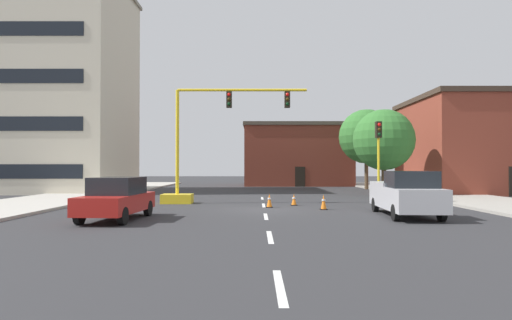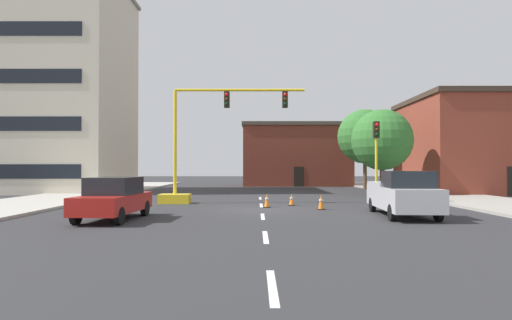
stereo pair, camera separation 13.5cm
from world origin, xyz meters
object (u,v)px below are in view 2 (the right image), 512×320
object	(u,v)px
pickup_truck_silver	(403,194)
traffic_cone_roadside_b	(321,202)
tree_right_far	(365,137)
sedan_red_near_left	(114,198)
traffic_light_pole_right	(377,143)
tree_right_mid	(382,140)
traffic_cone_roadside_a	(292,200)
traffic_cone_roadside_c	(267,201)
traffic_signal_gantry	(194,166)

from	to	relation	value
pickup_truck_silver	traffic_cone_roadside_b	world-z (taller)	pickup_truck_silver
tree_right_far	sedan_red_near_left	world-z (taller)	tree_right_far
pickup_truck_silver	traffic_light_pole_right	bearing A→B (deg)	84.76
tree_right_mid	traffic_cone_roadside_a	world-z (taller)	tree_right_mid
pickup_truck_silver	traffic_cone_roadside_a	world-z (taller)	pickup_truck_silver
tree_right_mid	pickup_truck_silver	size ratio (longest dim) A/B	1.19
traffic_light_pole_right	tree_right_mid	xyz separation A→B (m)	(2.55, 7.59, 0.68)
sedan_red_near_left	traffic_cone_roadside_b	size ratio (longest dim) A/B	6.00
sedan_red_near_left	traffic_cone_roadside_c	world-z (taller)	sedan_red_near_left
traffic_signal_gantry	tree_right_mid	xyz separation A→B (m)	(13.27, 6.95, 2.00)
tree_right_far	traffic_cone_roadside_a	xyz separation A→B (m)	(-8.60, -17.67, -4.81)
pickup_truck_silver	traffic_signal_gantry	bearing A→B (deg)	146.48
sedan_red_near_left	traffic_cone_roadside_a	bearing A→B (deg)	40.34
traffic_cone_roadside_b	traffic_cone_roadside_a	bearing A→B (deg)	118.11
traffic_light_pole_right	traffic_cone_roadside_b	bearing A→B (deg)	-139.50
tree_right_mid	pickup_truck_silver	xyz separation A→B (m)	(-3.11, -13.68, -3.24)
tree_right_far	pickup_truck_silver	bearing A→B (deg)	-100.28
tree_right_far	traffic_cone_roadside_b	size ratio (longest dim) A/B	10.15
traffic_light_pole_right	traffic_cone_roadside_c	bearing A→B (deg)	-162.74
traffic_signal_gantry	sedan_red_near_left	xyz separation A→B (m)	(-2.07, -8.02, -1.33)
tree_right_far	traffic_cone_roadside_a	world-z (taller)	tree_right_far
traffic_signal_gantry	tree_right_mid	distance (m)	15.11
traffic_cone_roadside_b	tree_right_far	bearing A→B (deg)	70.01
pickup_truck_silver	traffic_cone_roadside_c	world-z (taller)	pickup_truck_silver
traffic_light_pole_right	tree_right_mid	distance (m)	8.04
traffic_cone_roadside_a	traffic_cone_roadside_b	world-z (taller)	traffic_cone_roadside_b
traffic_cone_roadside_c	sedan_red_near_left	bearing A→B (deg)	-139.89
tree_right_far	traffic_cone_roadside_b	world-z (taller)	tree_right_far
sedan_red_near_left	traffic_light_pole_right	bearing A→B (deg)	29.95
traffic_cone_roadside_b	traffic_cone_roadside_c	world-z (taller)	traffic_cone_roadside_b
traffic_light_pole_right	traffic_cone_roadside_a	distance (m)	5.97
traffic_signal_gantry	traffic_cone_roadside_c	distance (m)	5.39
sedan_red_near_left	traffic_cone_roadside_a	world-z (taller)	sedan_red_near_left
traffic_light_pole_right	tree_right_mid	bearing A→B (deg)	71.42
tree_right_mid	traffic_cone_roadside_c	world-z (taller)	tree_right_mid
sedan_red_near_left	traffic_cone_roadside_c	distance (m)	8.37
traffic_signal_gantry	sedan_red_near_left	world-z (taller)	traffic_signal_gantry
tree_right_mid	tree_right_far	xyz separation A→B (m)	(1.06, 9.34, 0.92)
tree_right_far	traffic_cone_roadside_c	distance (m)	21.93
traffic_signal_gantry	tree_right_far	bearing A→B (deg)	48.64
tree_right_far	traffic_cone_roadside_c	world-z (taller)	tree_right_far
traffic_light_pole_right	tree_right_far	bearing A→B (deg)	77.95
pickup_truck_silver	traffic_cone_roadside_a	xyz separation A→B (m)	(-4.42, 5.35, -0.66)
traffic_signal_gantry	traffic_cone_roadside_c	world-z (taller)	traffic_signal_gantry
traffic_signal_gantry	sedan_red_near_left	size ratio (longest dim) A/B	1.87
traffic_cone_roadside_b	traffic_signal_gantry	bearing A→B (deg)	151.62
traffic_signal_gantry	traffic_cone_roadside_b	xyz separation A→B (m)	(7.03, -3.80, -1.84)
traffic_signal_gantry	traffic_cone_roadside_a	bearing A→B (deg)	-13.54
traffic_light_pole_right	tree_right_far	distance (m)	17.39
tree_right_mid	tree_right_far	world-z (taller)	tree_right_far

